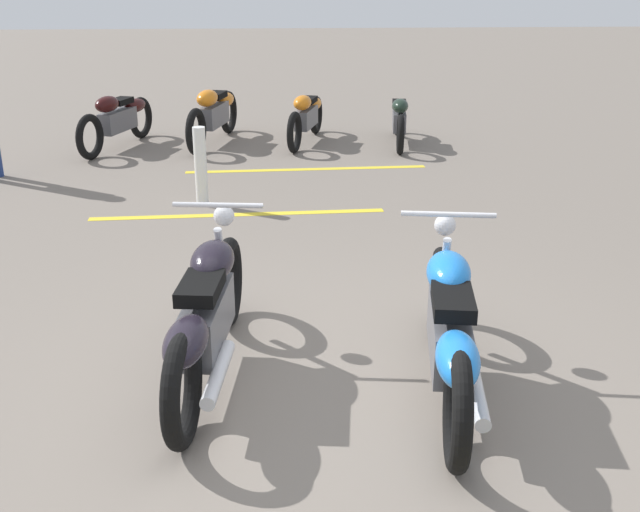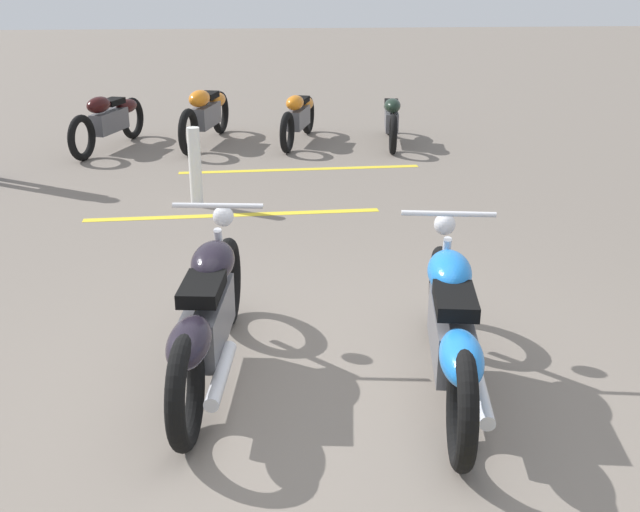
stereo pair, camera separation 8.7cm
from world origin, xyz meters
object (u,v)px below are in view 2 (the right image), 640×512
Objects in this scene: motorcycle_row_right at (110,119)px; bollard_post at (195,167)px; motorcycle_bright_foreground at (451,328)px; motorcycle_dark_foreground at (208,315)px; motorcycle_row_center at (206,113)px; motorcycle_row_left at (299,115)px; motorcycle_row_far_left at (391,118)px.

motorcycle_row_right is 2.29× the size of bollard_post.
motorcycle_bright_foreground and motorcycle_dark_foreground have the same top height.
bollard_post is at bearing 32.47° from motorcycle_bright_foreground.
motorcycle_row_center is at bearing 23.09° from motorcycle_bright_foreground.
motorcycle_bright_foreground is 1.15× the size of motorcycle_row_left.
motorcycle_row_far_left is (6.94, -2.36, -0.07)m from motorcycle_dark_foreground.
motorcycle_row_center is (7.19, 0.43, -0.00)m from motorcycle_dark_foreground.
motorcycle_row_left is 0.89× the size of motorcycle_row_center.
motorcycle_row_right is at bearing -69.97° from motorcycle_row_left.
motorcycle_row_center is 1.07× the size of motorcycle_row_right.
motorcycle_row_right is at bearing 25.80° from bollard_post.
motorcycle_row_left is at bearing 102.20° from motorcycle_row_center.
bollard_post is at bearing 12.11° from motorcycle_dark_foreground.
motorcycle_row_center is (0.05, 1.40, 0.05)m from motorcycle_row_left.
motorcycle_dark_foreground reaches higher than motorcycle_row_right.
motorcycle_row_far_left is 4.18m from motorcycle_row_right.
bollard_post is at bearing 15.43° from motorcycle_row_center.
motorcycle_dark_foreground is 1.02× the size of motorcycle_row_center.
motorcycle_row_center is (0.24, 2.79, 0.07)m from motorcycle_row_far_left.
motorcycle_bright_foreground is at bearing 28.77° from motorcycle_row_center.
motorcycle_dark_foreground is at bearing -174.67° from bollard_post.
motorcycle_dark_foreground is 7.20m from motorcycle_row_center.
motorcycle_dark_foreground is 1.18× the size of motorcycle_row_far_left.
bollard_post is (3.92, 0.37, -0.02)m from motorcycle_dark_foreground.
motorcycle_row_left is 3.48m from bollard_post.
motorcycle_dark_foreground is at bearing -11.37° from motorcycle_row_far_left.
motorcycle_row_left is 0.95× the size of motorcycle_row_right.
motorcycle_row_center reaches higher than motorcycle_row_left.
motorcycle_bright_foreground is 7.98m from motorcycle_row_right.
motorcycle_row_far_left is 2.80m from motorcycle_row_center.
motorcycle_row_right reaches higher than motorcycle_row_far_left.
motorcycle_row_right is (7.25, 3.33, -0.03)m from motorcycle_bright_foreground.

